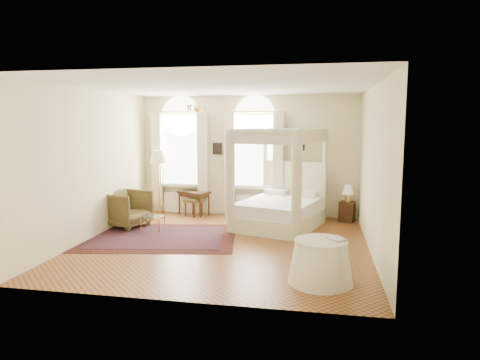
# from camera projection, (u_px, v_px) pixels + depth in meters

# --- Properties ---
(ground) EXTENTS (6.00, 6.00, 0.00)m
(ground) POSITION_uv_depth(u_px,v_px,m) (224.00, 244.00, 9.10)
(ground) COLOR #94552B
(ground) RESTS_ON ground
(room_walls) EXTENTS (6.00, 6.00, 6.00)m
(room_walls) POSITION_uv_depth(u_px,v_px,m) (223.00, 151.00, 8.83)
(room_walls) COLOR #F3E4B9
(room_walls) RESTS_ON ground
(window_left) EXTENTS (1.62, 0.27, 3.29)m
(window_left) POSITION_uv_depth(u_px,v_px,m) (180.00, 161.00, 12.05)
(window_left) COLOR silver
(window_left) RESTS_ON room_walls
(window_right) EXTENTS (1.62, 0.27, 3.29)m
(window_right) POSITION_uv_depth(u_px,v_px,m) (254.00, 162.00, 11.66)
(window_right) COLOR silver
(window_right) RESTS_ON room_walls
(chandelier) EXTENTS (0.51, 0.45, 0.50)m
(chandelier) POSITION_uv_depth(u_px,v_px,m) (197.00, 108.00, 10.04)
(chandelier) COLOR gold
(chandelier) RESTS_ON room_walls
(wall_pictures) EXTENTS (2.54, 0.03, 0.39)m
(wall_pictures) POSITION_uv_depth(u_px,v_px,m) (251.00, 147.00, 11.72)
(wall_pictures) COLOR black
(wall_pictures) RESTS_ON room_walls
(canopy_bed) EXTENTS (2.36, 2.63, 2.42)m
(canopy_bed) POSITION_uv_depth(u_px,v_px,m) (279.00, 205.00, 10.51)
(canopy_bed) COLOR beige
(canopy_bed) RESTS_ON ground
(nightstand) EXTENTS (0.45, 0.43, 0.53)m
(nightstand) POSITION_uv_depth(u_px,v_px,m) (347.00, 212.00, 11.13)
(nightstand) COLOR #341E0E
(nightstand) RESTS_ON ground
(nightstand_lamp) EXTENTS (0.30, 0.30, 0.43)m
(nightstand_lamp) POSITION_uv_depth(u_px,v_px,m) (348.00, 191.00, 11.03)
(nightstand_lamp) COLOR gold
(nightstand_lamp) RESTS_ON nightstand
(writing_desk) EXTENTS (1.00, 0.79, 0.66)m
(writing_desk) POSITION_uv_depth(u_px,v_px,m) (194.00, 195.00, 11.92)
(writing_desk) COLOR #341E0E
(writing_desk) RESTS_ON ground
(laptop) EXTENTS (0.30, 0.20, 0.02)m
(laptop) POSITION_uv_depth(u_px,v_px,m) (186.00, 191.00, 11.88)
(laptop) COLOR black
(laptop) RESTS_ON writing_desk
(stool) EXTENTS (0.56, 0.56, 0.49)m
(stool) POSITION_uv_depth(u_px,v_px,m) (194.00, 202.00, 11.78)
(stool) COLOR #4A431F
(stool) RESTS_ON ground
(armchair) EXTENTS (1.21, 1.19, 0.90)m
(armchair) POSITION_uv_depth(u_px,v_px,m) (127.00, 209.00, 10.56)
(armchair) COLOR #4A3E20
(armchair) RESTS_ON ground
(coffee_table) EXTENTS (0.56, 0.41, 0.37)m
(coffee_table) POSITION_uv_depth(u_px,v_px,m) (153.00, 217.00, 10.15)
(coffee_table) COLOR white
(coffee_table) RESTS_ON ground
(floor_lamp) EXTENTS (0.47, 0.47, 1.81)m
(floor_lamp) POSITION_uv_depth(u_px,v_px,m) (158.00, 160.00, 11.59)
(floor_lamp) COLOR gold
(floor_lamp) RESTS_ON ground
(oriental_rug) EXTENTS (3.81, 3.02, 0.01)m
(oriental_rug) POSITION_uv_depth(u_px,v_px,m) (158.00, 237.00, 9.61)
(oriental_rug) COLOR #461411
(oriental_rug) RESTS_ON ground
(side_table) EXTENTS (1.04, 1.04, 0.71)m
(side_table) POSITION_uv_depth(u_px,v_px,m) (321.00, 262.00, 6.85)
(side_table) COLOR white
(side_table) RESTS_ON ground
(book) EXTENTS (0.34, 0.37, 0.03)m
(book) POSITION_uv_depth(u_px,v_px,m) (331.00, 239.00, 6.79)
(book) COLOR black
(book) RESTS_ON side_table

